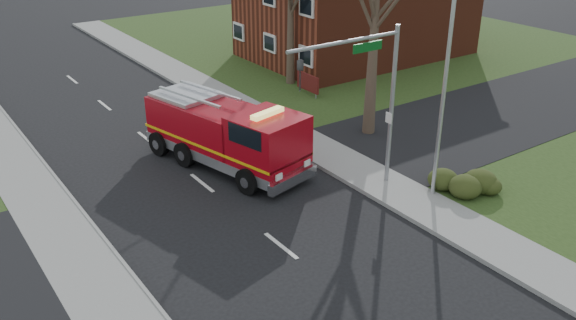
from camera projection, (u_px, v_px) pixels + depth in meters
ground at (281, 246)px, 21.67m from camera, size 120.00×120.00×0.00m
sidewalk_right at (406, 197)px, 24.87m from camera, size 2.40×80.00×0.15m
sidewalk_left at (112, 308)px, 18.41m from camera, size 2.40×80.00×0.15m
cross_street_right at (553, 96)px, 36.27m from camera, size 30.00×8.00×0.15m
brick_building at (358, 5)px, 43.39m from camera, size 15.40×10.40×7.25m
health_center_sign at (308, 83)px, 36.05m from camera, size 0.12×2.00×1.40m
hedge_corner at (472, 177)px, 25.37m from camera, size 2.80×2.00×0.90m
traffic_signal_mast at (370, 83)px, 23.51m from camera, size 5.29×0.18×6.80m
streetlight_pole at (443, 91)px, 23.10m from camera, size 1.48×0.16×8.40m
fire_engine at (227, 135)px, 27.15m from camera, size 4.59×8.47×3.25m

